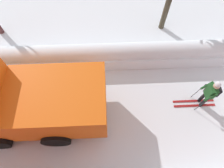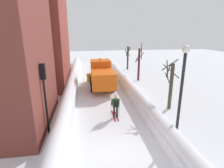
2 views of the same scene
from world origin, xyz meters
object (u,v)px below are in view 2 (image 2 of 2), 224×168
(plow_truck, at_px, (102,75))
(traffic_light_pole, at_px, (44,86))
(street_lamp, at_px, (182,83))
(bare_tree_mid, at_px, (139,64))
(skier, at_px, (116,105))
(bare_tree_near, at_px, (171,84))
(bare_tree_far, at_px, (128,57))

(plow_truck, height_order, traffic_light_pole, traffic_light_pole)
(street_lamp, bearing_deg, bare_tree_mid, 83.25)
(traffic_light_pole, height_order, bare_tree_mid, bare_tree_mid)
(traffic_light_pole, relative_size, bare_tree_mid, 0.92)
(skier, relative_size, street_lamp, 0.34)
(skier, distance_m, bare_tree_near, 4.77)
(bare_tree_mid, bearing_deg, skier, -115.52)
(plow_truck, xyz_separation_m, bare_tree_mid, (4.93, 2.57, 0.66))
(skier, height_order, traffic_light_pole, traffic_light_pole)
(skier, height_order, bare_tree_near, bare_tree_near)
(skier, bearing_deg, traffic_light_pole, -162.39)
(plow_truck, bearing_deg, bare_tree_near, -51.59)
(bare_tree_far, bearing_deg, skier, -106.27)
(traffic_light_pole, distance_m, bare_tree_mid, 14.30)
(bare_tree_mid, distance_m, bare_tree_far, 6.87)
(street_lamp, height_order, bare_tree_mid, street_lamp)
(plow_truck, bearing_deg, skier, -87.48)
(plow_truck, bearing_deg, bare_tree_far, 61.43)
(plow_truck, height_order, bare_tree_near, bare_tree_near)
(plow_truck, xyz_separation_m, skier, (0.31, -7.10, -0.48))
(skier, bearing_deg, plow_truck, 92.52)
(bare_tree_near, bearing_deg, bare_tree_mid, 89.64)
(bare_tree_far, bearing_deg, street_lamp, -95.00)
(bare_tree_near, bearing_deg, traffic_light_pole, -165.33)
(traffic_light_pole, xyz_separation_m, bare_tree_near, (8.96, 2.35, -1.02))
(bare_tree_far, bearing_deg, bare_tree_mid, -91.75)
(street_lamp, bearing_deg, traffic_light_pole, 167.53)
(bare_tree_mid, relative_size, bare_tree_far, 1.26)
(skier, relative_size, bare_tree_mid, 0.38)
(skier, relative_size, traffic_light_pole, 0.42)
(skier, distance_m, street_lamp, 4.97)
(traffic_light_pole, bearing_deg, bare_tree_far, 62.78)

